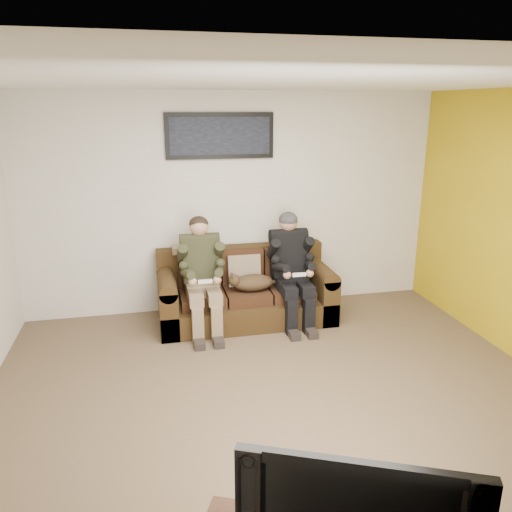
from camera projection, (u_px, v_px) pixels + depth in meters
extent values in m
plane|color=brown|center=(280.00, 402.00, 4.26)|extent=(5.00, 5.00, 0.00)
plane|color=silver|center=(285.00, 80.00, 3.51)|extent=(5.00, 5.00, 0.00)
plane|color=beige|center=(233.00, 204.00, 5.99)|extent=(5.00, 0.00, 5.00)
plane|color=beige|center=(449.00, 435.00, 1.78)|extent=(5.00, 0.00, 5.00)
cube|color=#362410|center=(246.00, 309.00, 5.86)|extent=(2.00, 0.87, 0.27)
cube|color=#362410|center=(240.00, 267.00, 6.07)|extent=(2.00, 0.18, 0.55)
cube|color=#362410|center=(168.00, 304.00, 5.64)|extent=(0.20, 0.87, 0.55)
cube|color=#362410|center=(319.00, 292.00, 6.01)|extent=(0.20, 0.87, 0.55)
cylinder|color=#362410|center=(167.00, 282.00, 5.56)|extent=(0.20, 0.87, 0.20)
cylinder|color=#362410|center=(320.00, 271.00, 5.93)|extent=(0.20, 0.87, 0.20)
cube|color=#351E10|center=(202.00, 298.00, 5.66)|extent=(0.49, 0.55, 0.13)
cube|color=#351E10|center=(199.00, 269.00, 5.83)|extent=(0.49, 0.13, 0.40)
cube|color=#351E10|center=(247.00, 294.00, 5.76)|extent=(0.49, 0.55, 0.13)
cube|color=#351E10|center=(242.00, 266.00, 5.93)|extent=(0.49, 0.13, 0.40)
cube|color=#351E10|center=(289.00, 291.00, 5.87)|extent=(0.49, 0.55, 0.13)
cube|color=#351E10|center=(284.00, 263.00, 6.04)|extent=(0.49, 0.13, 0.40)
cube|color=#7F6A53|center=(244.00, 270.00, 5.84)|extent=(0.38, 0.18, 0.38)
cube|color=tan|center=(190.00, 249.00, 5.85)|extent=(0.41, 0.20, 0.07)
cube|color=#836C51|center=(202.00, 288.00, 5.59)|extent=(0.36, 0.30, 0.14)
cube|color=#2B2D1B|center=(200.00, 260.00, 5.60)|extent=(0.40, 0.30, 0.53)
cylinder|color=#2B2D1B|center=(200.00, 241.00, 5.56)|extent=(0.44, 0.18, 0.18)
sphere|color=tan|center=(199.00, 227.00, 5.53)|extent=(0.21, 0.21, 0.21)
cube|color=#836C51|center=(195.00, 296.00, 5.39)|extent=(0.15, 0.42, 0.13)
cube|color=#836C51|center=(213.00, 294.00, 5.43)|extent=(0.15, 0.42, 0.13)
cube|color=#836C51|center=(198.00, 325.00, 5.28)|extent=(0.12, 0.13, 0.40)
cube|color=#836C51|center=(217.00, 324.00, 5.32)|extent=(0.12, 0.13, 0.40)
cube|color=black|center=(199.00, 342.00, 5.25)|extent=(0.11, 0.26, 0.08)
cube|color=black|center=(218.00, 340.00, 5.29)|extent=(0.11, 0.26, 0.08)
cylinder|color=#2B2D1B|center=(183.00, 254.00, 5.47)|extent=(0.11, 0.30, 0.28)
cylinder|color=#2B2D1B|center=(219.00, 252.00, 5.55)|extent=(0.11, 0.30, 0.28)
cylinder|color=#2B2D1B|center=(188.00, 274.00, 5.31)|extent=(0.14, 0.32, 0.15)
cylinder|color=#2B2D1B|center=(219.00, 272.00, 5.38)|extent=(0.14, 0.32, 0.15)
sphere|color=tan|center=(193.00, 282.00, 5.22)|extent=(0.09, 0.09, 0.09)
sphere|color=tan|center=(217.00, 280.00, 5.28)|extent=(0.09, 0.09, 0.09)
cube|color=white|center=(205.00, 281.00, 5.23)|extent=(0.15, 0.04, 0.03)
ellipsoid|color=black|center=(199.00, 224.00, 5.54)|extent=(0.22, 0.22, 0.17)
cube|color=black|center=(290.00, 281.00, 5.80)|extent=(0.36, 0.30, 0.14)
cube|color=black|center=(288.00, 254.00, 5.81)|extent=(0.40, 0.30, 0.53)
cylinder|color=black|center=(288.00, 236.00, 5.77)|extent=(0.44, 0.18, 0.18)
sphere|color=#A7735D|center=(288.00, 222.00, 5.74)|extent=(0.21, 0.21, 0.21)
cube|color=black|center=(287.00, 288.00, 5.60)|extent=(0.15, 0.42, 0.13)
cube|color=black|center=(304.00, 287.00, 5.64)|extent=(0.15, 0.42, 0.13)
cube|color=black|center=(291.00, 317.00, 5.49)|extent=(0.12, 0.13, 0.40)
cube|color=black|center=(309.00, 315.00, 5.53)|extent=(0.12, 0.13, 0.40)
cube|color=black|center=(293.00, 333.00, 5.46)|extent=(0.11, 0.26, 0.08)
cube|color=black|center=(310.00, 332.00, 5.50)|extent=(0.11, 0.26, 0.08)
cylinder|color=black|center=(273.00, 248.00, 5.68)|extent=(0.11, 0.30, 0.28)
cylinder|color=black|center=(307.00, 246.00, 5.76)|extent=(0.11, 0.30, 0.28)
cylinder|color=black|center=(281.00, 267.00, 5.52)|extent=(0.14, 0.32, 0.15)
cylinder|color=black|center=(310.00, 265.00, 5.59)|extent=(0.14, 0.32, 0.15)
sphere|color=#A7735D|center=(287.00, 275.00, 5.43)|extent=(0.09, 0.09, 0.09)
sphere|color=#A7735D|center=(310.00, 273.00, 5.49)|extent=(0.09, 0.09, 0.09)
cube|color=white|center=(299.00, 275.00, 5.44)|extent=(0.15, 0.04, 0.03)
ellipsoid|color=black|center=(288.00, 220.00, 5.73)|extent=(0.22, 0.22, 0.19)
ellipsoid|color=#4F371F|center=(253.00, 283.00, 5.68)|extent=(0.47, 0.26, 0.19)
sphere|color=#4F371F|center=(234.00, 280.00, 5.59)|extent=(0.14, 0.14, 0.14)
cone|color=#4F371F|center=(233.00, 276.00, 5.54)|extent=(0.04, 0.04, 0.04)
cone|color=#4F371F|center=(232.00, 274.00, 5.60)|extent=(0.04, 0.04, 0.04)
cylinder|color=#4F371F|center=(272.00, 283.00, 5.79)|extent=(0.26, 0.13, 0.08)
cube|color=black|center=(220.00, 136.00, 5.70)|extent=(1.25, 0.04, 0.52)
cube|color=black|center=(220.00, 136.00, 5.67)|extent=(1.15, 0.01, 0.42)
imported|color=black|center=(358.00, 504.00, 2.18)|extent=(1.01, 0.54, 0.60)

